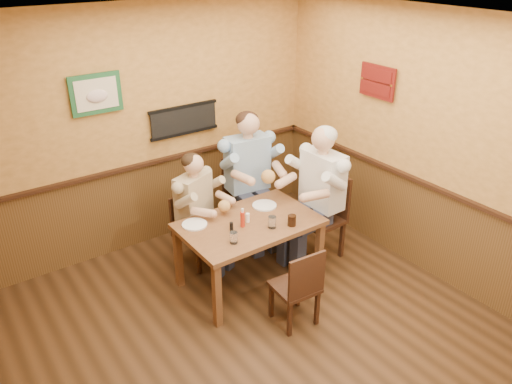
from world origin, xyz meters
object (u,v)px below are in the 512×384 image
Objects in this scene: chair_back_right at (248,200)px; cola_tumbler at (292,220)px; chair_back_left at (196,230)px; diner_white_elder at (321,201)px; water_glass_left at (234,238)px; water_glass_mid at (272,222)px; hot_sauce_bottle at (243,218)px; salt_shaker at (248,218)px; dining_table at (249,230)px; diner_tan_shirt at (195,216)px; chair_right_end at (320,217)px; chair_near_side at (295,285)px; diner_blue_polo at (247,184)px; pepper_shaker at (231,226)px.

cola_tumbler is at bearing -94.22° from chair_back_right.
cola_tumbler is at bearing -80.64° from chair_back_left.
diner_white_elder is 12.39× the size of water_glass_left.
water_glass_mid is 0.21m from cola_tumbler.
hot_sauce_bottle is 0.11m from salt_shaker.
dining_table is at bearing 19.02° from hot_sauce_bottle.
dining_table is 1.15× the size of diner_tan_shirt.
chair_back_left is 0.98m from water_glass_left.
chair_near_side is at bearing -55.31° from chair_right_end.
diner_blue_polo is 1.10m from water_glass_mid.
water_glass_left is (-0.87, -1.04, 0.08)m from diner_blue_polo.
dining_table is at bearing -116.69° from chair_back_right.
diner_tan_shirt is 9.80× the size of water_glass_mid.
diner_blue_polo is 0.94m from diner_white_elder.
pepper_shaker is at bearing -108.93° from chair_back_left.
salt_shaker is (-0.98, 0.04, 0.08)m from diner_white_elder.
pepper_shaker is (-0.23, -0.04, -0.00)m from salt_shaker.
cola_tumbler is (0.31, -0.30, 0.15)m from dining_table.
chair_right_end is 1.02m from salt_shaker.
salt_shaker is at bearing -94.54° from diner_white_elder.
diner_white_elder reaches higher than chair_back_left.
chair_near_side is 0.73m from water_glass_left.
diner_tan_shirt is at bearing 157.77° from chair_back_left.
chair_near_side is at bearing -55.31° from diner_white_elder.
pepper_shaker is (0.04, -0.70, 0.19)m from diner_tan_shirt.
dining_table is at bearing 119.02° from water_glass_mid.
pepper_shaker is (0.04, -0.70, 0.37)m from chair_back_left.
cola_tumbler reaches higher than dining_table.
chair_near_side is at bearing -101.20° from chair_back_left.
chair_back_left is 1.05m from water_glass_mid.
cola_tumbler reaches higher than chair_near_side.
diner_blue_polo reaches higher than diner_white_elder.
chair_back_left is 0.83× the size of chair_back_right.
chair_right_end is 0.92m from water_glass_mid.
chair_back_right is 1.39m from water_glass_left.
chair_right_end is at bearing -51.32° from diner_tan_shirt.
water_glass_left is (-0.87, -1.04, 0.30)m from chair_back_right.
chair_right_end is at bearing 12.84° from water_glass_mid.
chair_right_end is 11.13× the size of pepper_shaker.
pepper_shaker is at bearing -125.84° from diner_blue_polo.
chair_right_end is at bearing 0.22° from hot_sauce_bottle.
chair_near_side is (-0.53, -1.56, -0.09)m from chair_back_right.
pepper_shaker reaches higher than dining_table.
salt_shaker is at bearing 120.31° from water_glass_mid.
chair_near_side reaches higher than dining_table.
dining_table is 1.66× the size of chair_near_side.
water_glass_mid is 0.30m from hot_sauce_bottle.
chair_near_side is at bearing -102.09° from chair_back_right.
hot_sauce_bottle reaches higher than dining_table.
chair_right_end is at bearing 0.00° from diner_white_elder.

